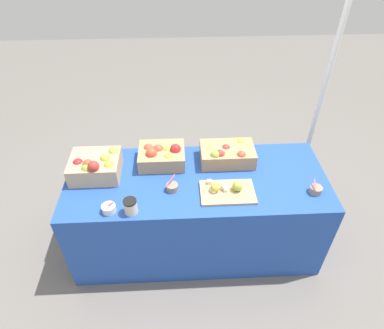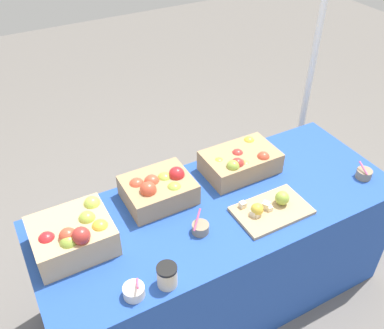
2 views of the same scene
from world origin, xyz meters
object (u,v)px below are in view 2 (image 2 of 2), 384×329
object	(u,v)px
sample_bowl_near	(364,174)
tent_pole	(311,75)
sample_bowl_mid	(134,291)
coffee_cup	(167,276)
apple_crate_left	(73,235)
sample_bowl_far	(200,228)
apple_crate_middle	(158,189)
apple_crate_right	(240,162)
cutting_board_front	(271,208)

from	to	relation	value
sample_bowl_near	tent_pole	xyz separation A→B (m)	(0.24, 0.76, 0.21)
sample_bowl_mid	coffee_cup	size ratio (longest dim) A/B	0.95
apple_crate_left	sample_bowl_mid	bearing A→B (deg)	-69.65
sample_bowl_near	coffee_cup	world-z (taller)	coffee_cup
apple_crate_left	sample_bowl_far	world-z (taller)	apple_crate_left
sample_bowl_far	tent_pole	xyz separation A→B (m)	(1.23, 0.69, 0.21)
apple_crate_middle	apple_crate_right	xyz separation A→B (m)	(0.49, -0.01, -0.00)
apple_crate_middle	apple_crate_right	world-z (taller)	apple_crate_middle
apple_crate_middle	cutting_board_front	xyz separation A→B (m)	(0.45, -0.35, -0.05)
sample_bowl_near	sample_bowl_mid	world-z (taller)	sample_bowl_mid
apple_crate_right	sample_bowl_near	xyz separation A→B (m)	(0.57, -0.37, -0.04)
sample_bowl_far	sample_bowl_mid	bearing A→B (deg)	-156.58
apple_crate_left	apple_crate_middle	bearing A→B (deg)	13.88
sample_bowl_near	coffee_cup	xyz separation A→B (m)	(-1.26, -0.12, 0.03)
apple_crate_right	apple_crate_left	bearing A→B (deg)	-173.63
tent_pole	sample_bowl_mid	bearing A→B (deg)	-152.11
cutting_board_front	apple_crate_left	bearing A→B (deg)	165.69
sample_bowl_mid	coffee_cup	bearing A→B (deg)	-5.86
sample_bowl_near	coffee_cup	size ratio (longest dim) A/B	0.85
sample_bowl_near	coffee_cup	distance (m)	1.26
coffee_cup	tent_pole	world-z (taller)	tent_pole
apple_crate_right	coffee_cup	xyz separation A→B (m)	(-0.69, -0.49, -0.02)
sample_bowl_far	apple_crate_right	bearing A→B (deg)	35.16
apple_crate_middle	tent_pole	world-z (taller)	tent_pole
apple_crate_left	sample_bowl_mid	xyz separation A→B (m)	(0.14, -0.36, -0.06)
apple_crate_left	coffee_cup	distance (m)	0.47
apple_crate_right	tent_pole	world-z (taller)	tent_pole
sample_bowl_near	apple_crate_middle	bearing A→B (deg)	160.38
apple_crate_left	sample_bowl_far	distance (m)	0.58
sample_bowl_near	sample_bowl_mid	bearing A→B (deg)	-175.80
sample_bowl_far	coffee_cup	world-z (taller)	sample_bowl_far
apple_crate_right	sample_bowl_mid	bearing A→B (deg)	-150.33
apple_crate_left	cutting_board_front	world-z (taller)	apple_crate_left
cutting_board_front	sample_bowl_mid	distance (m)	0.80
sample_bowl_mid	apple_crate_left	bearing A→B (deg)	110.35
apple_crate_middle	apple_crate_right	size ratio (longest dim) A/B	0.85
apple_crate_right	sample_bowl_far	bearing A→B (deg)	-144.84
sample_bowl_mid	apple_crate_middle	bearing A→B (deg)	55.04
sample_bowl_far	apple_crate_left	bearing A→B (deg)	161.16
apple_crate_left	tent_pole	xyz separation A→B (m)	(1.77, 0.50, 0.15)
apple_crate_middle	sample_bowl_mid	xyz separation A→B (m)	(-0.34, -0.48, -0.04)
sample_bowl_mid	tent_pole	xyz separation A→B (m)	(1.64, 0.87, 0.21)
coffee_cup	cutting_board_front	bearing A→B (deg)	12.55
cutting_board_front	sample_bowl_far	xyz separation A→B (m)	(-0.38, 0.05, 0.00)
apple_crate_left	coffee_cup	world-z (taller)	apple_crate_left
cutting_board_front	tent_pole	size ratio (longest dim) A/B	0.19
sample_bowl_near	sample_bowl_mid	xyz separation A→B (m)	(-1.40, -0.10, 0.00)
apple_crate_middle	sample_bowl_near	distance (m)	1.13
coffee_cup	apple_crate_left	bearing A→B (deg)	126.36
apple_crate_left	apple_crate_right	size ratio (longest dim) A/B	0.86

